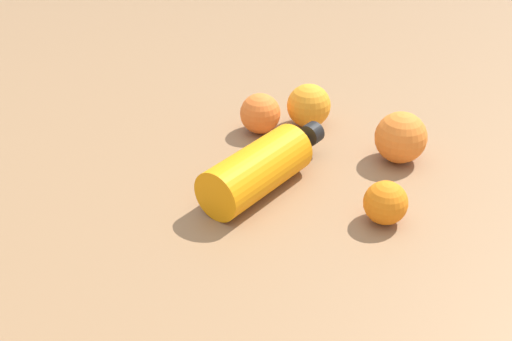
% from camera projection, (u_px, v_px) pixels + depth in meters
% --- Properties ---
extents(ground_plane, '(2.40, 2.40, 0.00)m').
position_uv_depth(ground_plane, '(261.00, 208.00, 0.91)').
color(ground_plane, olive).
extents(water_bottle, '(0.25, 0.16, 0.08)m').
position_uv_depth(water_bottle, '(266.00, 164.00, 0.94)').
color(water_bottle, orange).
rests_on(water_bottle, ground_plane).
extents(orange_0, '(0.06, 0.06, 0.06)m').
position_uv_depth(orange_0, '(386.00, 203.00, 0.87)').
color(orange_0, orange).
rests_on(orange_0, ground_plane).
extents(orange_1, '(0.08, 0.08, 0.08)m').
position_uv_depth(orange_1, '(309.00, 106.00, 1.11)').
color(orange_1, orange).
rests_on(orange_1, ground_plane).
extents(orange_2, '(0.08, 0.08, 0.08)m').
position_uv_depth(orange_2, '(401.00, 137.00, 1.01)').
color(orange_2, orange).
rests_on(orange_2, ground_plane).
extents(orange_3, '(0.07, 0.07, 0.07)m').
position_uv_depth(orange_3, '(260.00, 113.00, 1.09)').
color(orange_3, orange).
rests_on(orange_3, ground_plane).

